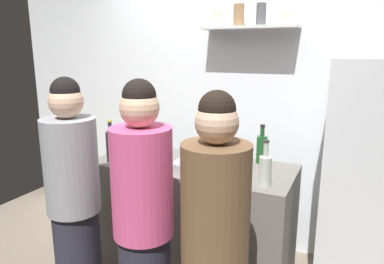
# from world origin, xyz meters

# --- Properties ---
(back_wall_assembly) EXTENTS (4.80, 0.32, 2.60)m
(back_wall_assembly) POSITION_xyz_m (0.00, 1.25, 1.30)
(back_wall_assembly) COLOR white
(back_wall_assembly) RESTS_ON ground
(refrigerator) EXTENTS (0.58, 0.64, 1.74)m
(refrigerator) POSITION_xyz_m (1.17, 0.85, 0.87)
(refrigerator) COLOR silver
(refrigerator) RESTS_ON ground
(counter) EXTENTS (1.53, 0.66, 0.94)m
(counter) POSITION_xyz_m (-0.05, 0.52, 0.47)
(counter) COLOR #66605B
(counter) RESTS_ON ground
(baking_pan) EXTENTS (0.34, 0.24, 0.05)m
(baking_pan) POSITION_xyz_m (0.04, 0.42, 0.96)
(baking_pan) COLOR gray
(baking_pan) RESTS_ON counter
(utensil_holder) EXTENTS (0.12, 0.12, 0.22)m
(utensil_holder) POSITION_xyz_m (0.32, 0.41, 1.00)
(utensil_holder) COLOR #B2B2B7
(utensil_holder) RESTS_ON counter
(wine_bottle_green_glass) EXTENTS (0.08, 0.08, 0.30)m
(wine_bottle_green_glass) POSITION_xyz_m (0.43, 0.77, 1.05)
(wine_bottle_green_glass) COLOR #19471E
(wine_bottle_green_glass) RESTS_ON counter
(wine_bottle_dark_glass) EXTENTS (0.07, 0.07, 0.33)m
(wine_bottle_dark_glass) POSITION_xyz_m (-0.64, 0.31, 1.07)
(wine_bottle_dark_glass) COLOR black
(wine_bottle_dark_glass) RESTS_ON counter
(wine_bottle_pale_glass) EXTENTS (0.08, 0.08, 0.30)m
(wine_bottle_pale_glass) POSITION_xyz_m (0.56, 0.32, 1.05)
(wine_bottle_pale_glass) COLOR #B2BFB2
(wine_bottle_pale_glass) RESTS_ON counter
(wine_bottle_amber_glass) EXTENTS (0.07, 0.07, 0.29)m
(wine_bottle_amber_glass) POSITION_xyz_m (-0.15, 0.28, 1.04)
(wine_bottle_amber_glass) COLOR #472814
(wine_bottle_amber_glass) RESTS_ON counter
(water_bottle_plastic) EXTENTS (0.08, 0.08, 0.25)m
(water_bottle_plastic) POSITION_xyz_m (-0.49, 0.60, 1.05)
(water_bottle_plastic) COLOR silver
(water_bottle_plastic) RESTS_ON counter
(person_pink_top) EXTENTS (0.34, 0.34, 1.65)m
(person_pink_top) POSITION_xyz_m (0.03, -0.28, 0.81)
(person_pink_top) COLOR #262633
(person_pink_top) RESTS_ON ground
(person_grey_hoodie) EXTENTS (0.34, 0.34, 1.63)m
(person_grey_hoodie) POSITION_xyz_m (-0.55, -0.21, 0.81)
(person_grey_hoodie) COLOR #262633
(person_grey_hoodie) RESTS_ON ground
(person_brown_jacket) EXTENTS (0.34, 0.34, 1.61)m
(person_brown_jacket) POSITION_xyz_m (0.47, -0.33, 0.79)
(person_brown_jacket) COLOR #262633
(person_brown_jacket) RESTS_ON ground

